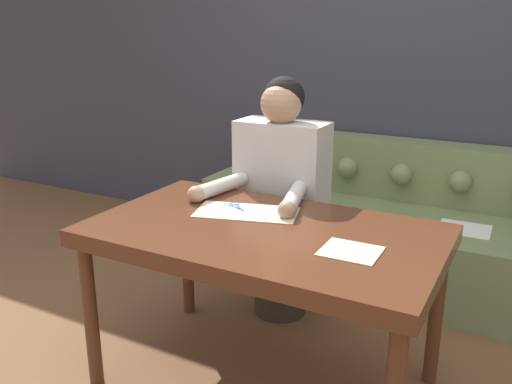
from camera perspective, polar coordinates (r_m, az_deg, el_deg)
name	(u,v)px	position (r m, az deg, el deg)	size (l,w,h in m)	color
wall_back	(392,57)	(3.64, 14.13, 13.59)	(8.00, 0.06, 2.60)	#383842
dining_table	(264,244)	(2.20, 0.84, -5.53)	(1.40, 0.82, 0.72)	#562D19
couch	(392,231)	(3.40, 14.08, -4.02)	(2.12, 0.84, 0.81)	olive
person	(281,199)	(2.77, 2.60, -0.74)	(0.54, 0.63, 1.26)	#33281E
pattern_paper_main	(247,212)	(2.34, -0.99, -2.13)	(0.48, 0.33, 0.00)	beige
pattern_paper_offcut	(351,251)	(1.97, 9.94, -6.16)	(0.21, 0.19, 0.00)	beige
scissors	(238,208)	(2.39, -1.93, -1.71)	(0.23, 0.17, 0.01)	silver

